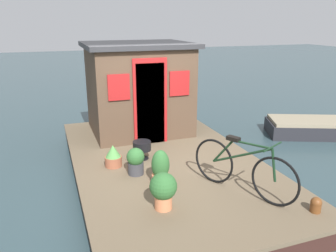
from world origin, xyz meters
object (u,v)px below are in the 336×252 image
object	(u,v)px
mooring_bollard	(316,205)
dinghy_boat	(326,128)
houseboat_cabin	(138,88)
potted_plant_basil	(160,168)
charcoal_grill	(142,147)
potted_plant_geranium	(113,156)
bicycle	(242,168)
potted_plant_thyme	(163,189)
potted_plant_mint	(136,161)

from	to	relation	value
mooring_bollard	dinghy_boat	size ratio (longest dim) A/B	0.07
houseboat_cabin	potted_plant_basil	distance (m)	2.91
potted_plant_basil	charcoal_grill	distance (m)	1.07
potted_plant_geranium	potted_plant_basil	world-z (taller)	potted_plant_basil
potted_plant_basil	charcoal_grill	bearing A→B (deg)	0.30
mooring_bollard	potted_plant_basil	bearing A→B (deg)	48.54
bicycle	potted_plant_thyme	bearing A→B (deg)	91.42
potted_plant_basil	potted_plant_thyme	distance (m)	0.76
potted_plant_basil	dinghy_boat	world-z (taller)	potted_plant_basil
charcoal_grill	dinghy_boat	xyz separation A→B (m)	(0.77, -5.20, -0.42)
potted_plant_mint	potted_plant_geranium	distance (m)	0.54
potted_plant_geranium	potted_plant_thyme	xyz separation A→B (m)	(-1.66, -0.38, 0.11)
potted_plant_thyme	dinghy_boat	size ratio (longest dim) A/B	0.17
bicycle	potted_plant_thyme	world-z (taller)	bicycle
bicycle	houseboat_cabin	bearing A→B (deg)	10.64
potted_plant_thyme	potted_plant_basil	bearing A→B (deg)	-15.66
charcoal_grill	mooring_bollard	distance (m)	3.13
mooring_bollard	potted_plant_geranium	bearing A→B (deg)	43.31
potted_plant_basil	bicycle	bearing A→B (deg)	-123.59
houseboat_cabin	charcoal_grill	world-z (taller)	houseboat_cabin
houseboat_cabin	mooring_bollard	size ratio (longest dim) A/B	10.81
charcoal_grill	houseboat_cabin	bearing A→B (deg)	-13.51
mooring_bollard	dinghy_boat	xyz separation A→B (m)	(3.37, -3.47, -0.28)
charcoal_grill	mooring_bollard	bearing A→B (deg)	-146.32
houseboat_cabin	potted_plant_basil	world-z (taller)	houseboat_cabin
bicycle	potted_plant_basil	bearing A→B (deg)	56.41
houseboat_cabin	bicycle	xyz separation A→B (m)	(-3.48, -0.65, -0.63)
potted_plant_geranium	potted_plant_basil	size ratio (longest dim) A/B	0.70
potted_plant_thyme	charcoal_grill	xyz separation A→B (m)	(1.81, -0.20, -0.05)
mooring_bollard	charcoal_grill	bearing A→B (deg)	33.68
potted_plant_geranium	potted_plant_basil	xyz separation A→B (m)	(-0.92, -0.58, 0.08)
bicycle	charcoal_grill	distance (m)	2.08
houseboat_cabin	charcoal_grill	xyz separation A→B (m)	(-1.70, 0.41, -0.79)
potted_plant_mint	bicycle	bearing A→B (deg)	-131.17
potted_plant_basil	charcoal_grill	size ratio (longest dim) A/B	1.63
mooring_bollard	dinghy_boat	bearing A→B (deg)	-45.83
bicycle	potted_plant_mint	world-z (taller)	bicycle
potted_plant_geranium	potted_plant_thyme	bearing A→B (deg)	-167.19
houseboat_cabin	dinghy_boat	size ratio (longest dim) A/B	0.75
bicycle	charcoal_grill	size ratio (longest dim) A/B	4.61
houseboat_cabin	potted_plant_geranium	distance (m)	2.26
charcoal_grill	dinghy_boat	world-z (taller)	charcoal_grill
potted_plant_mint	charcoal_grill	xyz separation A→B (m)	(0.60, -0.28, 0.00)
potted_plant_thyme	bicycle	bearing A→B (deg)	-88.58
potted_plant_basil	mooring_bollard	world-z (taller)	potted_plant_basil
potted_plant_geranium	potted_plant_thyme	world-z (taller)	potted_plant_thyme
potted_plant_basil	charcoal_grill	xyz separation A→B (m)	(1.07, 0.01, -0.02)
houseboat_cabin	mooring_bollard	xyz separation A→B (m)	(-4.30, -1.32, -0.92)
potted_plant_mint	potted_plant_thyme	size ratio (longest dim) A/B	0.88
dinghy_boat	houseboat_cabin	bearing A→B (deg)	79.01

